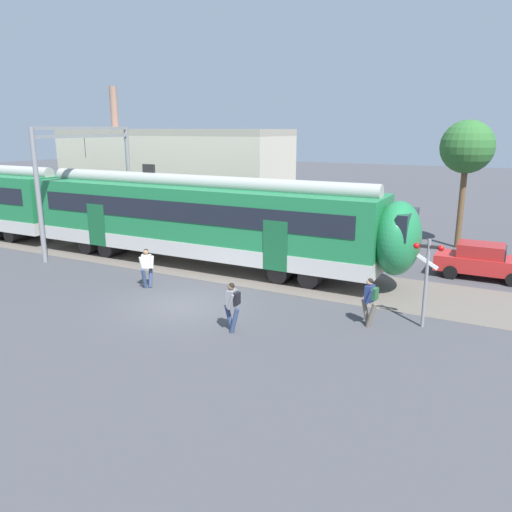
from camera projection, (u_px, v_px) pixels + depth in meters
name	position (u px, v px, depth m)	size (l,w,h in m)	color
ground_plane	(184.00, 305.00, 18.69)	(160.00, 160.00, 0.00)	#424247
track_bed	(42.00, 241.00, 29.37)	(80.00, 4.40, 0.01)	#605951
commuter_train	(68.00, 206.00, 27.70)	(38.05, 3.07, 4.73)	#B7B7B2
pedestrian_white	(147.00, 265.00, 20.54)	(0.53, 0.71, 1.67)	navy
pedestrian_grey	(232.00, 303.00, 16.03)	(0.65, 0.53, 1.67)	navy
pedestrian_navy	(370.00, 298.00, 16.50)	(0.62, 0.59, 1.67)	#6B6051
parked_car_red	(483.00, 261.00, 21.92)	(4.00, 1.76, 1.54)	#B22323
catenary_gantry	(87.00, 170.00, 26.46)	(0.24, 6.64, 6.53)	gray
crossing_signal	(427.00, 269.00, 16.16)	(0.96, 0.22, 3.00)	gray
background_building	(172.00, 179.00, 33.03)	(15.61, 5.00, 9.20)	beige
street_tree_right	(467.00, 148.00, 26.50)	(2.81, 2.81, 6.90)	brown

